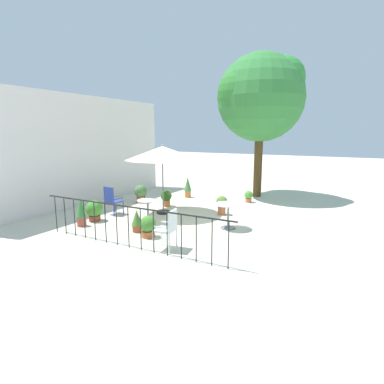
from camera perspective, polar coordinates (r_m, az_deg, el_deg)
ground_plane at (r=10.24m, az=-0.13°, el=-4.63°), size 60.00×60.00×0.00m
villa_facade at (r=12.78m, az=-18.68°, el=7.06°), size 8.73×0.30×4.05m
terrace_railing at (r=7.62m, az=-11.36°, el=-4.92°), size 0.03×5.42×1.01m
shade_tree at (r=13.81m, az=12.08°, el=16.21°), size 3.71×3.54×5.84m
patio_umbrella_0 at (r=10.52m, az=-5.33°, el=6.90°), size 2.44×2.44×2.32m
cafe_table_0 at (r=9.06m, az=6.51°, el=-3.44°), size 0.78×0.78×0.72m
cafe_table_1 at (r=9.46m, az=-7.91°, el=-2.82°), size 0.62×0.62×0.75m
patio_chair_0 at (r=7.41m, az=-4.26°, el=-6.20°), size 0.55×0.50×0.95m
patio_chair_1 at (r=10.81m, az=-14.18°, el=-1.25°), size 0.49×0.50×0.95m
potted_plant_0 at (r=12.55m, az=-9.17°, el=-0.11°), size 0.49×0.49×0.69m
potted_plant_1 at (r=10.58m, az=5.37°, el=-2.12°), size 0.38×0.38×0.63m
potted_plant_2 at (r=12.60m, az=10.11°, el=-0.71°), size 0.32×0.32×0.46m
potted_plant_3 at (r=11.78m, az=-4.64°, el=-0.95°), size 0.41×0.41×0.60m
potted_plant_4 at (r=10.24m, az=-17.10°, el=-3.11°), size 0.52×0.52×0.65m
potted_plant_5 at (r=8.88m, az=-9.87°, el=-4.99°), size 0.31×0.31×0.62m
potted_plant_6 at (r=8.39m, az=-7.88°, el=-6.07°), size 0.44×0.44×0.57m
potted_plant_7 at (r=13.34m, az=-0.77°, el=0.99°), size 0.31×0.31×0.86m
potted_plant_8 at (r=9.78m, az=-19.26°, el=-3.32°), size 0.28×0.28×0.86m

